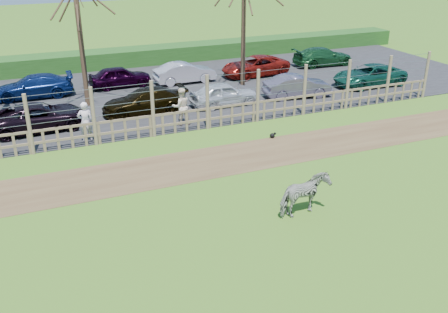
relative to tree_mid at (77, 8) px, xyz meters
name	(u,v)px	position (x,y,z in m)	size (l,w,h in m)	color
ground	(225,226)	(2.00, -13.50, -4.87)	(120.00, 120.00, 0.00)	#5B8C29
dirt_strip	(179,167)	(2.00, -9.00, -4.86)	(34.00, 2.80, 0.01)	brown
asphalt	(123,96)	(2.00, 1.00, -4.85)	(44.00, 13.00, 0.04)	#232326
hedge	(99,60)	(2.00, 8.00, -4.32)	(46.00, 2.00, 1.10)	#1E4716
fence	(153,119)	(2.00, -5.50, -4.06)	(30.16, 0.16, 2.50)	brown
tree_mid	(77,8)	(0.00, 0.00, 0.00)	(4.80, 4.80, 6.83)	#3D2B1E
zebra	(304,195)	(4.51, -13.82, -4.18)	(0.74, 1.62, 1.37)	gray
visitor_a	(85,122)	(-0.79, -5.01, -3.96)	(0.63, 0.41, 1.72)	silver
visitor_b	(181,106)	(3.56, -4.60, -3.96)	(0.84, 0.65, 1.72)	beige
crow	(273,135)	(6.68, -7.66, -4.75)	(0.29, 0.22, 0.24)	black
car_2	(40,117)	(-2.49, -2.80, -4.23)	(1.99, 4.32, 1.20)	black
car_3	(144,101)	(2.40, -2.35, -4.23)	(1.68, 4.13, 1.20)	black
car_4	(224,94)	(6.47, -2.70, -4.23)	(1.42, 3.52, 1.20)	silver
car_5	(297,86)	(10.68, -2.89, -4.23)	(1.27, 3.64, 1.20)	#5D556A
car_6	(369,75)	(15.69, -2.52, -4.23)	(1.99, 4.32, 1.20)	#134B38
car_9	(33,86)	(-2.45, 2.53, -4.23)	(1.68, 4.13, 1.20)	#0B1C4F
car_10	(120,77)	(2.28, 2.78, -4.23)	(1.42, 3.52, 1.20)	black
car_11	(185,73)	(6.00, 2.22, -4.23)	(1.27, 3.64, 1.20)	silver
car_12	(255,66)	(10.59, 2.11, -4.23)	(1.99, 4.32, 1.20)	maroon
car_13	(323,57)	(15.97, 2.77, -4.23)	(1.68, 4.13, 1.20)	#1A4D25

